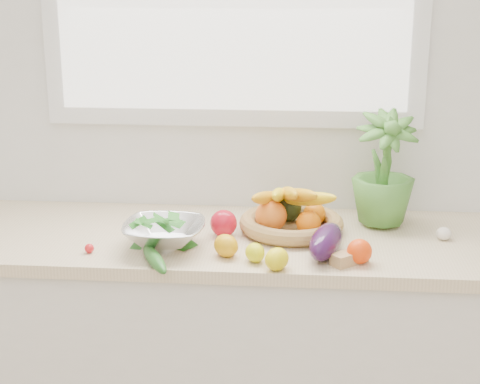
# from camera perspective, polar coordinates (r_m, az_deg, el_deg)

# --- Properties ---
(back_wall) EXTENTS (4.50, 0.02, 2.70)m
(back_wall) POSITION_cam_1_polar(r_m,az_deg,el_deg) (2.56, -0.51, 8.55)
(back_wall) COLOR white
(back_wall) RESTS_ON ground
(counter_cabinet) EXTENTS (2.20, 0.58, 0.86)m
(counter_cabinet) POSITION_cam_1_polar(r_m,az_deg,el_deg) (2.57, -1.10, -13.18)
(counter_cabinet) COLOR silver
(counter_cabinet) RESTS_ON ground
(countertop) EXTENTS (2.24, 0.62, 0.04)m
(countertop) POSITION_cam_1_polar(r_m,az_deg,el_deg) (2.38, -1.16, -3.75)
(countertop) COLOR beige
(countertop) RESTS_ON counter_cabinet
(orange_loose) EXTENTS (0.09, 0.09, 0.07)m
(orange_loose) POSITION_cam_1_polar(r_m,az_deg,el_deg) (2.16, 9.25, -4.57)
(orange_loose) COLOR #F43D07
(orange_loose) RESTS_ON countertop
(lemon_a) EXTENTS (0.08, 0.09, 0.06)m
(lemon_a) POSITION_cam_1_polar(r_m,az_deg,el_deg) (2.15, 1.17, -4.73)
(lemon_a) COLOR #CFD00B
(lemon_a) RESTS_ON countertop
(lemon_b) EXTENTS (0.09, 0.10, 0.06)m
(lemon_b) POSITION_cam_1_polar(r_m,az_deg,el_deg) (2.09, 2.87, -5.21)
(lemon_b) COLOR yellow
(lemon_b) RESTS_ON countertop
(lemon_c) EXTENTS (0.11, 0.11, 0.07)m
(lemon_c) POSITION_cam_1_polar(r_m,az_deg,el_deg) (2.18, -1.09, -4.18)
(lemon_c) COLOR orange
(lemon_c) RESTS_ON countertop
(apple) EXTENTS (0.11, 0.11, 0.09)m
(apple) POSITION_cam_1_polar(r_m,az_deg,el_deg) (2.35, -1.28, -2.44)
(apple) COLOR #B30E20
(apple) RESTS_ON countertop
(ginger) EXTENTS (0.12, 0.11, 0.04)m
(ginger) POSITION_cam_1_polar(r_m,az_deg,el_deg) (2.16, 8.50, -5.06)
(ginger) COLOR tan
(ginger) RESTS_ON countertop
(garlic_a) EXTENTS (0.05, 0.05, 0.04)m
(garlic_a) POSITION_cam_1_polar(r_m,az_deg,el_deg) (2.32, 7.31, -3.38)
(garlic_a) COLOR silver
(garlic_a) RESTS_ON countertop
(garlic_b) EXTENTS (0.06, 0.06, 0.04)m
(garlic_b) POSITION_cam_1_polar(r_m,az_deg,el_deg) (2.41, 15.54, -3.12)
(garlic_b) COLOR white
(garlic_b) RESTS_ON countertop
(garlic_c) EXTENTS (0.06, 0.06, 0.05)m
(garlic_c) POSITION_cam_1_polar(r_m,az_deg,el_deg) (2.27, 7.03, -3.79)
(garlic_c) COLOR white
(garlic_c) RESTS_ON countertop
(eggplant) EXTENTS (0.14, 0.25, 0.09)m
(eggplant) POSITION_cam_1_polar(r_m,az_deg,el_deg) (2.20, 6.69, -3.83)
(eggplant) COLOR #2D0F37
(eggplant) RESTS_ON countertop
(cucumber) EXTENTS (0.13, 0.21, 0.04)m
(cucumber) POSITION_cam_1_polar(r_m,az_deg,el_deg) (2.14, -6.64, -5.19)
(cucumber) COLOR #1F5519
(cucumber) RESTS_ON countertop
(radish) EXTENTS (0.03, 0.03, 0.03)m
(radish) POSITION_cam_1_polar(r_m,az_deg,el_deg) (2.26, -11.61, -4.30)
(radish) COLOR red
(radish) RESTS_ON countertop
(potted_herb) EXTENTS (0.24, 0.24, 0.37)m
(potted_herb) POSITION_cam_1_polar(r_m,az_deg,el_deg) (2.45, 11.11, 1.86)
(potted_herb) COLOR #478430
(potted_herb) RESTS_ON countertop
(fruit_basket) EXTENTS (0.41, 0.41, 0.18)m
(fruit_basket) POSITION_cam_1_polar(r_m,az_deg,el_deg) (2.39, 3.93, -1.95)
(fruit_basket) COLOR #B0834E
(fruit_basket) RESTS_ON countertop
(colander_with_spinach) EXTENTS (0.25, 0.25, 0.13)m
(colander_with_spinach) POSITION_cam_1_polar(r_m,az_deg,el_deg) (2.25, -5.90, -2.80)
(colander_with_spinach) COLOR white
(colander_with_spinach) RESTS_ON countertop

